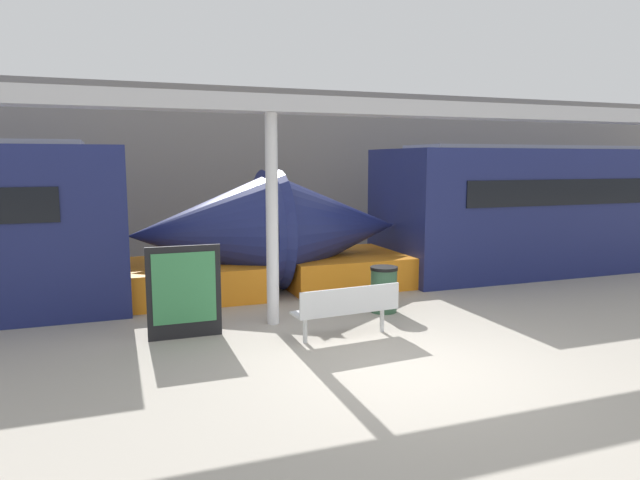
{
  "coord_description": "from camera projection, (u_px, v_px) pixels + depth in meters",
  "views": [
    {
      "loc": [
        -3.7,
        -6.65,
        2.82
      ],
      "look_at": [
        -0.17,
        2.93,
        1.4
      ],
      "focal_mm": 32.0,
      "sensor_mm": 36.0,
      "label": 1
    }
  ],
  "objects": [
    {
      "name": "poster_board",
      "position": [
        184.0,
        292.0,
        9.05
      ],
      "size": [
        1.17,
        0.07,
        1.5
      ],
      "color": "black",
      "rests_on": "ground_plane"
    },
    {
      "name": "train_left",
      "position": [
        568.0,
        211.0,
        15.25
      ],
      "size": [
        16.62,
        2.93,
        3.2
      ],
      "color": "navy",
      "rests_on": "ground_plane"
    },
    {
      "name": "trash_bin",
      "position": [
        384.0,
        289.0,
        10.69
      ],
      "size": [
        0.52,
        0.52,
        0.86
      ],
      "color": "#2D5138",
      "rests_on": "ground_plane"
    },
    {
      "name": "support_column_near",
      "position": [
        272.0,
        221.0,
        9.72
      ],
      "size": [
        0.21,
        0.21,
        3.61
      ],
      "primitive_type": "cylinder",
      "color": "silver",
      "rests_on": "ground_plane"
    },
    {
      "name": "canopy_beam",
      "position": [
        271.0,
        104.0,
        9.45
      ],
      "size": [
        28.0,
        0.6,
        0.28
      ],
      "primitive_type": "cube",
      "color": "#B7B7BC",
      "rests_on": "support_column_near"
    },
    {
      "name": "bench_near",
      "position": [
        347.0,
        307.0,
        9.05
      ],
      "size": [
        1.77,
        0.58,
        0.86
      ],
      "rotation": [
        0.0,
        0.0,
        0.08
      ],
      "color": "silver",
      "rests_on": "ground_plane"
    },
    {
      "name": "ground_plane",
      "position": [
        405.0,
        368.0,
        7.84
      ],
      "size": [
        60.0,
        60.0,
        0.0
      ],
      "primitive_type": "plane",
      "color": "#A8A093"
    },
    {
      "name": "station_wall",
      "position": [
        240.0,
        172.0,
        17.15
      ],
      "size": [
        56.0,
        0.2,
        5.0
      ],
      "primitive_type": "cube",
      "color": "gray",
      "rests_on": "ground_plane"
    }
  ]
}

